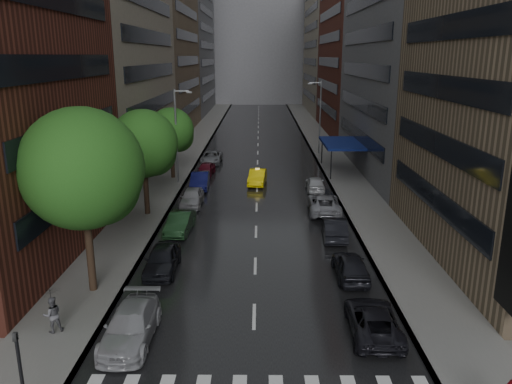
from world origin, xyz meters
TOP-DOWN VIEW (x-y plane):
  - ground at (0.00, 0.00)m, footprint 220.00×220.00m
  - road at (0.00, 50.00)m, footprint 14.00×140.00m
  - sidewalk_left at (-9.00, 50.00)m, footprint 4.00×140.00m
  - sidewalk_right at (9.00, 50.00)m, footprint 4.00×140.00m
  - buildings_left at (-15.00, 58.79)m, footprint 8.00×108.00m
  - buildings_right at (15.00, 56.70)m, footprint 8.05×109.10m
  - building_far at (0.00, 118.00)m, footprint 40.00×14.00m
  - tree_near at (-8.60, 6.53)m, footprint 6.17×6.17m
  - tree_mid at (-8.60, 19.79)m, footprint 5.23×5.23m
  - tree_far at (-8.60, 31.85)m, footprint 4.54×4.54m
  - taxi at (0.03, 29.66)m, footprint 1.96×4.55m
  - parked_cars_left at (-5.40, 21.07)m, footprint 2.38×42.68m
  - parked_cars_right at (5.40, 14.66)m, footprint 2.68×29.13m
  - ped_black_umbrella at (-9.01, 2.33)m, footprint 1.03×0.98m
  - traffic_light at (-7.60, -3.47)m, footprint 0.18×0.15m
  - street_lamp_left at (-7.72, 30.00)m, footprint 1.74×0.22m
  - street_lamp_right at (7.72, 45.00)m, footprint 1.74×0.22m
  - awning at (8.98, 35.00)m, footprint 4.00×8.00m

SIDE VIEW (x-z plane):
  - ground at x=0.00m, z-range 0.00..0.00m
  - road at x=0.00m, z-range 0.00..0.01m
  - sidewalk_left at x=-9.00m, z-range 0.00..0.15m
  - sidewalk_right at x=9.00m, z-range 0.00..0.15m
  - parked_cars_right at x=5.40m, z-range -0.03..1.45m
  - parked_cars_left at x=-5.40m, z-range -0.04..1.49m
  - taxi at x=0.03m, z-range 0.00..1.46m
  - ped_black_umbrella at x=-9.01m, z-range 0.34..2.43m
  - traffic_light at x=-7.60m, z-range 0.50..3.95m
  - awning at x=8.98m, z-range 1.57..4.70m
  - street_lamp_left at x=-7.72m, z-range 0.39..9.39m
  - street_lamp_right at x=7.72m, z-range 0.39..9.39m
  - tree_far at x=-8.60m, z-range 1.33..8.57m
  - tree_mid at x=-8.60m, z-range 1.53..9.86m
  - tree_near at x=-8.60m, z-range 1.82..11.65m
  - buildings_right at x=15.00m, z-range -2.97..33.03m
  - buildings_left at x=-15.00m, z-range -3.01..34.99m
  - building_far at x=0.00m, z-range 0.00..32.00m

